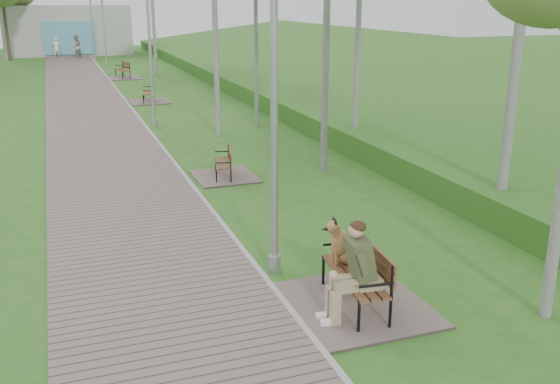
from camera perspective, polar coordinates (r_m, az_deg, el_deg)
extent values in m
cube|color=#73615D|center=(27.63, -17.00, 7.07)|extent=(3.50, 67.00, 0.04)
cube|color=#999993|center=(27.77, -13.37, 7.41)|extent=(0.10, 67.00, 0.05)
cube|color=#43742A|center=(30.15, 10.48, 8.30)|extent=(14.00, 70.00, 1.60)
cube|color=#9E9E99|center=(56.80, -18.83, 13.85)|extent=(10.00, 5.00, 4.00)
cube|color=#5097B4|center=(54.23, -18.69, 13.20)|extent=(4.00, 0.20, 2.60)
cube|color=#73615D|center=(9.95, 6.97, -10.17)|extent=(2.06, 2.29, 0.04)
cube|color=brown|center=(9.71, 6.81, -7.63)|extent=(0.68, 1.76, 0.05)
cube|color=brown|center=(9.68, 8.40, -5.77)|extent=(0.21, 1.72, 0.38)
cube|color=#73615D|center=(16.74, -5.09, 1.42)|extent=(1.58, 1.76, 0.04)
cube|color=brown|center=(16.63, -5.29, 2.65)|extent=(0.68, 1.37, 0.04)
cube|color=brown|center=(16.58, -4.58, 3.47)|extent=(0.33, 1.29, 0.29)
cube|color=#73615D|center=(29.61, -11.87, 8.10)|extent=(1.73, 1.92, 0.04)
cube|color=brown|center=(29.54, -12.02, 8.88)|extent=(0.65, 1.49, 0.04)
cube|color=brown|center=(29.50, -11.60, 9.40)|extent=(0.26, 1.43, 0.32)
cube|color=#73615D|center=(38.89, -14.10, 10.09)|extent=(1.96, 2.18, 0.04)
cube|color=brown|center=(38.83, -14.23, 10.77)|extent=(0.74, 1.69, 0.04)
cube|color=brown|center=(38.87, -13.88, 11.24)|extent=(0.30, 1.62, 0.36)
cylinder|color=#9EA1A6|center=(10.93, -0.49, -6.59)|extent=(0.21, 0.21, 0.32)
cylinder|color=#9EA1A6|center=(10.17, -0.53, 6.44)|extent=(0.13, 0.13, 5.34)
cylinder|color=#9EA1A6|center=(23.80, -11.40, 6.22)|extent=(0.18, 0.18, 0.28)
cylinder|color=#9EA1A6|center=(23.49, -11.72, 11.42)|extent=(0.11, 0.11, 4.62)
cylinder|color=#9EA1A6|center=(41.51, -15.49, 10.56)|extent=(0.17, 0.17, 0.26)
cylinder|color=#9EA1A6|center=(41.34, -15.72, 13.35)|extent=(0.10, 0.10, 4.31)
cylinder|color=#9EA1A6|center=(41.27, -15.98, 16.38)|extent=(0.16, 0.16, 0.22)
cylinder|color=#9EA1A6|center=(50.20, -16.54, 11.58)|extent=(0.20, 0.20, 0.29)
cylinder|color=#9EA1A6|center=(50.05, -16.77, 14.18)|extent=(0.12, 0.12, 4.88)
imported|color=white|center=(53.73, -19.78, 12.32)|extent=(0.65, 0.49, 1.61)
imported|color=gray|center=(52.39, -18.13, 12.50)|extent=(1.06, 0.93, 1.84)
cylinder|color=silver|center=(18.74, 7.25, 16.58)|extent=(0.16, 0.16, 8.77)
cylinder|color=silver|center=(16.75, 4.32, 17.09)|extent=(0.19, 0.19, 9.07)
cylinder|color=silver|center=(23.07, -2.25, 17.09)|extent=(0.16, 0.16, 8.99)
cylinder|color=silver|center=(21.50, -6.01, 16.64)|extent=(0.18, 0.18, 8.72)
cylinder|color=silver|center=(38.87, -11.56, 16.06)|extent=(0.18, 0.18, 7.89)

